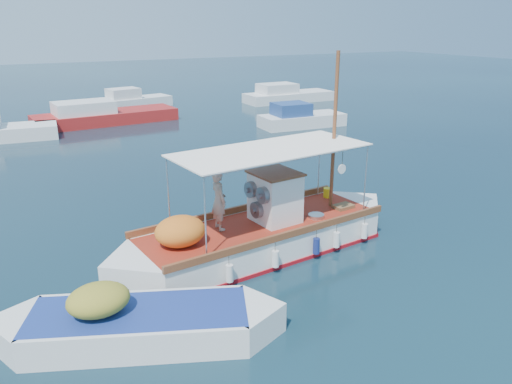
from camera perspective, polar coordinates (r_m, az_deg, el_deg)
name	(u,v)px	position (r m, az deg, el deg)	size (l,w,h in m)	color
ground	(279,245)	(15.58, 2.62, -6.04)	(160.00, 160.00, 0.00)	black
fishing_caique	(260,235)	(14.91, 0.43, -4.98)	(9.71, 3.39, 5.96)	white
dinghy	(137,326)	(11.44, -13.48, -14.72)	(5.95, 3.40, 1.56)	white
bg_boat_n	(102,117)	(35.65, -17.23, 8.24)	(9.60, 3.57, 1.80)	#A71E1B
bg_boat_ne	(300,119)	(33.25, 5.01, 8.29)	(5.71, 2.53, 1.80)	silver
bg_boat_e	(286,96)	(43.87, 3.47, 10.89)	(7.80, 2.66, 1.80)	silver
bg_boat_far_n	(132,102)	(41.83, -13.97, 9.99)	(6.17, 3.12, 1.80)	silver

